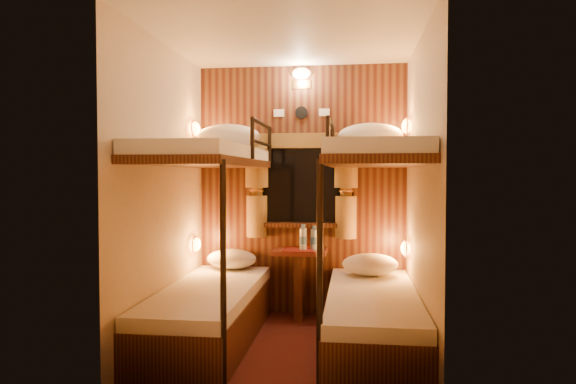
# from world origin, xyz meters

# --- Properties ---
(floor) EXTENTS (2.10, 2.10, 0.00)m
(floor) POSITION_xyz_m (0.00, 0.00, 0.00)
(floor) COLOR #3B1810
(floor) RESTS_ON ground
(ceiling) EXTENTS (2.10, 2.10, 0.00)m
(ceiling) POSITION_xyz_m (0.00, 0.00, 2.40)
(ceiling) COLOR silver
(ceiling) RESTS_ON wall_back
(wall_back) EXTENTS (2.40, 0.00, 2.40)m
(wall_back) POSITION_xyz_m (0.00, 1.05, 1.20)
(wall_back) COLOR #C6B293
(wall_back) RESTS_ON floor
(wall_front) EXTENTS (2.40, 0.00, 2.40)m
(wall_front) POSITION_xyz_m (0.00, -1.05, 1.20)
(wall_front) COLOR #C6B293
(wall_front) RESTS_ON floor
(wall_left) EXTENTS (0.00, 2.40, 2.40)m
(wall_left) POSITION_xyz_m (-1.00, 0.00, 1.20)
(wall_left) COLOR #C6B293
(wall_left) RESTS_ON floor
(wall_right) EXTENTS (0.00, 2.40, 2.40)m
(wall_right) POSITION_xyz_m (1.00, 0.00, 1.20)
(wall_right) COLOR #C6B293
(wall_right) RESTS_ON floor
(back_panel) EXTENTS (2.00, 0.03, 2.40)m
(back_panel) POSITION_xyz_m (0.00, 1.04, 1.20)
(back_panel) COLOR black
(back_panel) RESTS_ON floor
(bunk_left) EXTENTS (0.72, 1.90, 1.82)m
(bunk_left) POSITION_xyz_m (-0.65, 0.07, 0.56)
(bunk_left) COLOR black
(bunk_left) RESTS_ON floor
(bunk_right) EXTENTS (0.72, 1.90, 1.82)m
(bunk_right) POSITION_xyz_m (0.65, 0.07, 0.56)
(bunk_right) COLOR black
(bunk_right) RESTS_ON floor
(window) EXTENTS (1.00, 0.12, 0.79)m
(window) POSITION_xyz_m (0.00, 1.00, 1.18)
(window) COLOR black
(window) RESTS_ON back_panel
(curtains) EXTENTS (1.10, 0.22, 1.00)m
(curtains) POSITION_xyz_m (0.00, 0.97, 1.26)
(curtains) COLOR brown
(curtains) RESTS_ON back_panel
(back_fixtures) EXTENTS (0.54, 0.09, 0.48)m
(back_fixtures) POSITION_xyz_m (0.00, 1.00, 2.25)
(back_fixtures) COLOR black
(back_fixtures) RESTS_ON back_panel
(reading_lamps) EXTENTS (2.00, 0.20, 1.25)m
(reading_lamps) POSITION_xyz_m (-0.00, 0.70, 1.24)
(reading_lamps) COLOR orange
(reading_lamps) RESTS_ON wall_left
(table) EXTENTS (0.50, 0.34, 0.66)m
(table) POSITION_xyz_m (0.00, 0.85, 0.41)
(table) COLOR #591D14
(table) RESTS_ON floor
(bottle_left) EXTENTS (0.07, 0.07, 0.24)m
(bottle_left) POSITION_xyz_m (0.03, 0.84, 0.75)
(bottle_left) COLOR #99BFE5
(bottle_left) RESTS_ON table
(bottle_right) EXTENTS (0.06, 0.06, 0.22)m
(bottle_right) POSITION_xyz_m (0.13, 0.86, 0.75)
(bottle_right) COLOR #99BFE5
(bottle_right) RESTS_ON table
(sachet_a) EXTENTS (0.08, 0.06, 0.01)m
(sachet_a) POSITION_xyz_m (0.17, 0.82, 0.65)
(sachet_a) COLOR silver
(sachet_a) RESTS_ON table
(sachet_b) EXTENTS (0.08, 0.08, 0.00)m
(sachet_b) POSITION_xyz_m (0.04, 0.92, 0.65)
(sachet_b) COLOR silver
(sachet_b) RESTS_ON table
(pillow_lower_left) EXTENTS (0.48, 0.34, 0.19)m
(pillow_lower_left) POSITION_xyz_m (-0.65, 0.84, 0.55)
(pillow_lower_left) COLOR silver
(pillow_lower_left) RESTS_ON bunk_left
(pillow_lower_right) EXTENTS (0.50, 0.35, 0.19)m
(pillow_lower_right) POSITION_xyz_m (0.65, 0.68, 0.55)
(pillow_lower_right) COLOR silver
(pillow_lower_right) RESTS_ON bunk_right
(pillow_upper_left) EXTENTS (0.59, 0.42, 0.23)m
(pillow_upper_left) POSITION_xyz_m (-0.65, 0.74, 1.70)
(pillow_upper_left) COLOR silver
(pillow_upper_left) RESTS_ON bunk_left
(pillow_upper_right) EXTENTS (0.59, 0.42, 0.23)m
(pillow_upper_right) POSITION_xyz_m (0.65, 0.77, 1.70)
(pillow_upper_right) COLOR silver
(pillow_upper_right) RESTS_ON bunk_right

